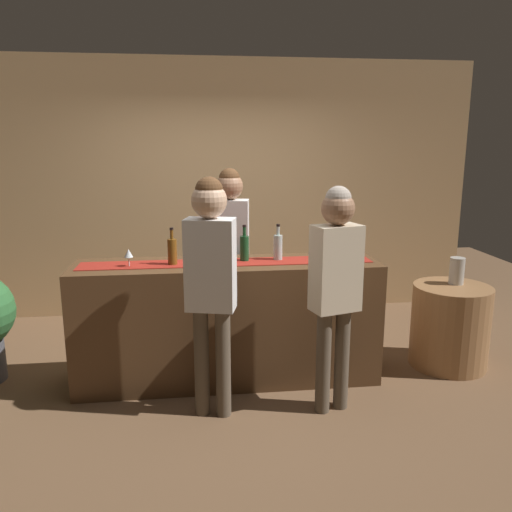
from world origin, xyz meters
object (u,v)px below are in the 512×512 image
object	(u,v)px
wine_glass_far_end	(348,249)
wine_bottle_amber	(172,251)
bartender	(230,240)
wine_glass_mid_counter	(129,254)
customer_browsing	(211,272)
vase_on_side_table	(457,271)
wine_bottle_clear	(278,247)
customer_sipping	(336,276)
round_side_table	(450,326)
wine_glass_near_customer	(203,250)
wine_bottle_green	(244,248)

from	to	relation	value
wine_glass_far_end	wine_bottle_amber	bearing A→B (deg)	177.66
wine_bottle_amber	bartender	bearing A→B (deg)	49.88
bartender	wine_glass_mid_counter	bearing A→B (deg)	46.36
customer_browsing	vase_on_side_table	bearing A→B (deg)	31.22
wine_bottle_clear	customer_sipping	world-z (taller)	customer_sipping
customer_sipping	bartender	bearing A→B (deg)	103.19
bartender	customer_sipping	world-z (taller)	bartender
round_side_table	wine_bottle_amber	bearing A→B (deg)	-178.66
bartender	customer_browsing	distance (m)	1.18
wine_bottle_amber	customer_sipping	world-z (taller)	customer_sipping
wine_glass_far_end	customer_sipping	world-z (taller)	customer_sipping
wine_glass_near_customer	round_side_table	xyz separation A→B (m)	(2.19, 0.02, -0.75)
vase_on_side_table	bartender	bearing A→B (deg)	166.66
wine_bottle_amber	wine_glass_far_end	world-z (taller)	wine_bottle_amber
wine_bottle_amber	customer_sipping	bearing A→B (deg)	-26.74
round_side_table	vase_on_side_table	size ratio (longest dim) A/B	3.08
wine_bottle_green	bartender	xyz separation A→B (m)	(-0.08, 0.54, -0.04)
wine_bottle_green	customer_sipping	distance (m)	0.89
wine_bottle_green	wine_glass_far_end	world-z (taller)	wine_bottle_green
wine_glass_near_customer	round_side_table	distance (m)	2.32
wine_bottle_green	wine_bottle_clear	distance (m)	0.28
wine_glass_near_customer	wine_glass_mid_counter	bearing A→B (deg)	-173.42
wine_bottle_amber	wine_bottle_clear	xyz separation A→B (m)	(0.87, 0.07, 0.00)
wine_glass_mid_counter	customer_sipping	size ratio (longest dim) A/B	0.09
wine_bottle_green	wine_glass_near_customer	size ratio (longest dim) A/B	2.10
wine_glass_far_end	customer_browsing	bearing A→B (deg)	-156.56
customer_sipping	wine_glass_far_end	bearing A→B (deg)	48.33
wine_glass_near_customer	vase_on_side_table	xyz separation A→B (m)	(2.25, 0.09, -0.26)
wine_bottle_clear	round_side_table	distance (m)	1.75
wine_bottle_amber	customer_browsing	size ratio (longest dim) A/B	0.17
round_side_table	wine_glass_far_end	bearing A→B (deg)	-173.44
wine_glass_mid_counter	wine_bottle_amber	bearing A→B (deg)	4.95
wine_bottle_clear	wine_bottle_green	bearing A→B (deg)	-179.24
wine_bottle_clear	vase_on_side_table	size ratio (longest dim) A/B	1.26
wine_bottle_clear	bartender	distance (m)	0.64
customer_sipping	round_side_table	distance (m)	1.57
wine_bottle_green	round_side_table	world-z (taller)	wine_bottle_green
wine_bottle_clear	vase_on_side_table	world-z (taller)	wine_bottle_clear
round_side_table	wine_glass_near_customer	bearing A→B (deg)	-179.49
wine_bottle_green	round_side_table	bearing A→B (deg)	-0.19
customer_sipping	wine_bottle_green	bearing A→B (deg)	115.86
wine_bottle_amber	wine_glass_near_customer	world-z (taller)	wine_bottle_amber
wine_bottle_green	bartender	bearing A→B (deg)	98.45
wine_glass_far_end	round_side_table	bearing A→B (deg)	6.56
wine_bottle_amber	wine_bottle_green	xyz separation A→B (m)	(0.58, 0.06, 0.00)
wine_glass_mid_counter	customer_sipping	xyz separation A→B (m)	(1.51, -0.56, -0.08)
wine_glass_mid_counter	wine_bottle_green	bearing A→B (deg)	5.72
wine_glass_far_end	vase_on_side_table	size ratio (longest dim) A/B	0.60
wine_bottle_amber	customer_browsing	world-z (taller)	customer_browsing
wine_glass_near_customer	customer_sipping	world-z (taller)	customer_sipping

